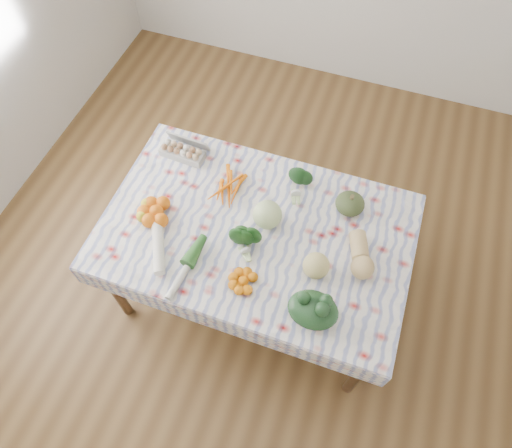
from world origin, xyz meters
name	(u,v)px	position (x,y,z in m)	size (l,w,h in m)	color
ground	(256,287)	(0.00, 0.00, 0.00)	(4.50, 4.50, 0.00)	brown
dining_table	(256,237)	(0.00, 0.00, 0.68)	(1.60, 1.00, 0.75)	brown
tablecloth	(256,230)	(0.00, 0.00, 0.76)	(1.66, 1.06, 0.01)	white
egg_carton	(182,152)	(-0.58, 0.34, 0.80)	(0.27, 0.11, 0.07)	#AEAEA9
carrot_bunch	(230,188)	(-0.23, 0.20, 0.78)	(0.21, 0.19, 0.04)	orange
kale_bunch	(296,183)	(0.12, 0.32, 0.83)	(0.15, 0.13, 0.13)	#133613
kabocha_squash	(350,204)	(0.44, 0.30, 0.81)	(0.16, 0.16, 0.10)	#3B4924
cabbage	(267,215)	(0.04, 0.06, 0.84)	(0.16, 0.16, 0.16)	#C2DA8F
butternut_squash	(361,255)	(0.56, 0.00, 0.82)	(0.12, 0.26, 0.12)	tan
orange_cluster	(156,212)	(-0.54, -0.10, 0.80)	(0.25, 0.25, 0.08)	orange
broccoli	(243,242)	(-0.03, -0.12, 0.81)	(0.13, 0.13, 0.10)	#174415
mandarin_cluster	(243,281)	(0.04, -0.32, 0.79)	(0.18, 0.18, 0.05)	orange
grapefruit	(316,266)	(0.36, -0.14, 0.83)	(0.14, 0.14, 0.14)	#CABB6B
spinach_bag	(313,310)	(0.41, -0.36, 0.82)	(0.25, 0.20, 0.11)	black
daikon	(158,240)	(-0.46, -0.24, 0.79)	(0.06, 0.06, 0.41)	white
leek	(186,268)	(-0.25, -0.34, 0.78)	(0.04, 0.04, 0.37)	silver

